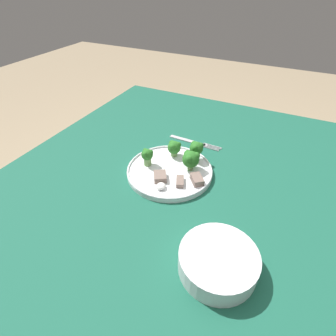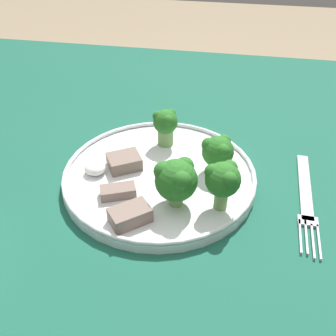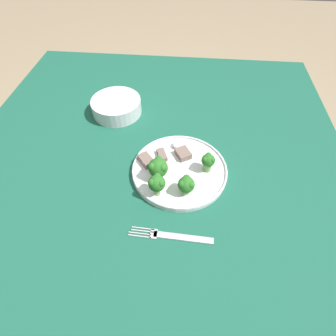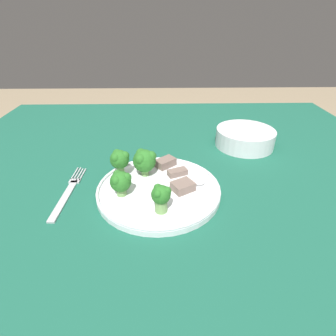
# 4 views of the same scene
# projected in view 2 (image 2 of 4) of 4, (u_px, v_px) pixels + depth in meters

# --- Properties ---
(table) EXTENTS (1.24, 1.13, 0.76)m
(table) POSITION_uv_depth(u_px,v_px,m) (125.00, 266.00, 0.54)
(table) COLOR #195642
(table) RESTS_ON ground_plane
(dinner_plate) EXTENTS (0.26, 0.26, 0.02)m
(dinner_plate) POSITION_uv_depth(u_px,v_px,m) (159.00, 176.00, 0.53)
(dinner_plate) COLOR white
(dinner_plate) RESTS_ON table
(fork) EXTENTS (0.03, 0.19, 0.00)m
(fork) POSITION_uv_depth(u_px,v_px,m) (306.00, 198.00, 0.51)
(fork) COLOR #B2B2B7
(fork) RESTS_ON table
(broccoli_floret_near_rim_left) EXTENTS (0.04, 0.04, 0.06)m
(broccoli_floret_near_rim_left) POSITION_uv_depth(u_px,v_px,m) (165.00, 124.00, 0.57)
(broccoli_floret_near_rim_left) COLOR #709E56
(broccoli_floret_near_rim_left) RESTS_ON dinner_plate
(broccoli_floret_center_left) EXTENTS (0.04, 0.04, 0.06)m
(broccoli_floret_center_left) POSITION_uv_depth(u_px,v_px,m) (223.00, 180.00, 0.45)
(broccoli_floret_center_left) COLOR #709E56
(broccoli_floret_center_left) RESTS_ON dinner_plate
(broccoli_floret_back_left) EXTENTS (0.04, 0.04, 0.05)m
(broccoli_floret_back_left) POSITION_uv_depth(u_px,v_px,m) (218.00, 152.00, 0.52)
(broccoli_floret_back_left) COLOR #709E56
(broccoli_floret_back_left) RESTS_ON dinner_plate
(broccoli_floret_front_left) EXTENTS (0.05, 0.05, 0.06)m
(broccoli_floret_front_left) POSITION_uv_depth(u_px,v_px,m) (176.00, 179.00, 0.46)
(broccoli_floret_front_left) COLOR #709E56
(broccoli_floret_front_left) RESTS_ON dinner_plate
(meat_slice_front_slice) EXTENTS (0.05, 0.05, 0.02)m
(meat_slice_front_slice) POSITION_uv_depth(u_px,v_px,m) (130.00, 215.00, 0.45)
(meat_slice_front_slice) COLOR #756056
(meat_slice_front_slice) RESTS_ON dinner_plate
(meat_slice_middle_slice) EXTENTS (0.05, 0.04, 0.01)m
(meat_slice_middle_slice) POSITION_uv_depth(u_px,v_px,m) (118.00, 192.00, 0.49)
(meat_slice_middle_slice) COLOR #756056
(meat_slice_middle_slice) RESTS_ON dinner_plate
(meat_slice_rear_slice) EXTENTS (0.05, 0.05, 0.02)m
(meat_slice_rear_slice) POSITION_uv_depth(u_px,v_px,m) (124.00, 162.00, 0.54)
(meat_slice_rear_slice) COLOR #756056
(meat_slice_rear_slice) RESTS_ON dinner_plate
(sauce_dollop) EXTENTS (0.03, 0.03, 0.02)m
(sauce_dollop) POSITION_uv_depth(u_px,v_px,m) (95.00, 168.00, 0.53)
(sauce_dollop) COLOR white
(sauce_dollop) RESTS_ON dinner_plate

